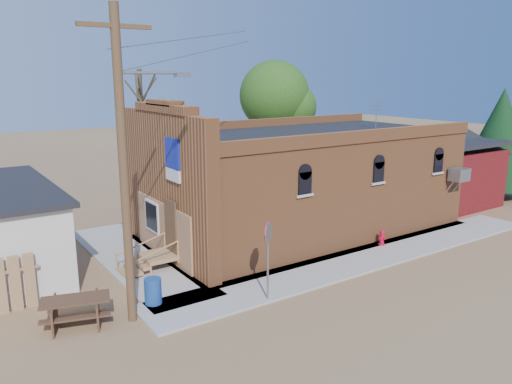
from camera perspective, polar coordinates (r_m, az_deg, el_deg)
ground at (r=19.05m, az=11.57°, el=-9.13°), size 120.00×120.00×0.00m
sidewalk_south at (r=20.63m, az=12.72°, el=-7.31°), size 19.00×2.20×0.08m
sidewalk_west at (r=20.56m, az=-13.65°, el=-7.43°), size 2.60×10.00×0.08m
brick_bar at (r=23.32m, az=5.04°, el=1.20°), size 16.40×7.97×6.30m
red_shed at (r=30.45m, az=19.61°, el=3.13°), size 5.40×6.40×4.30m
utility_pole at (r=14.36m, az=-14.73°, el=3.30°), size 3.12×0.26×9.00m
tree_bare_near at (r=27.05m, az=-13.04°, el=10.28°), size 2.80×2.80×7.65m
tree_leafy at (r=31.86m, az=2.13°, el=10.91°), size 4.40×4.40×8.15m
evergreen_tree at (r=32.78m, az=26.12°, el=5.76°), size 3.60×3.60×6.50m
fire_hydrant at (r=22.03m, az=14.19°, el=-5.07°), size 0.37×0.35×0.66m
stop_sign at (r=15.79m, az=1.37°, el=-5.43°), size 0.58×0.51×2.62m
trash_barrel at (r=16.37m, az=-11.69°, el=-11.02°), size 0.71×0.71×0.83m
picnic_table at (r=15.84m, az=-19.90°, el=-12.29°), size 2.27×1.94×0.81m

